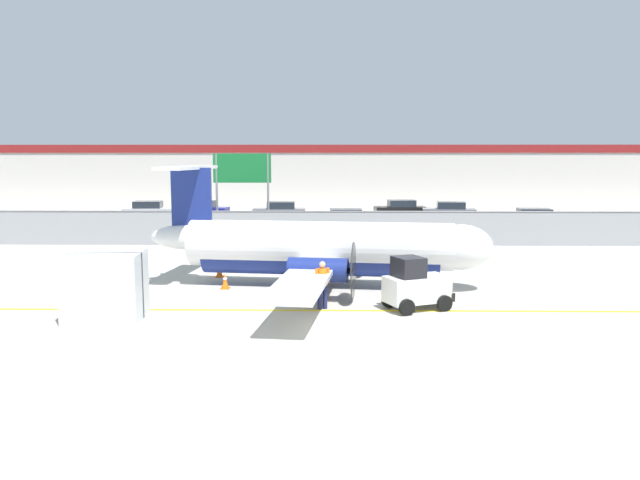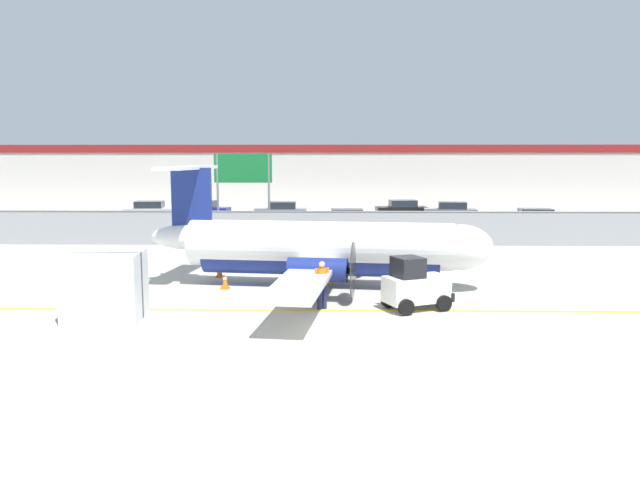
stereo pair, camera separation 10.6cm
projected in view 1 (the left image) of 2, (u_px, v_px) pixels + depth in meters
ground_plane at (332, 310)px, 21.63m from camera, size 140.00×140.00×0.01m
perimeter_fence at (332, 227)px, 37.34m from camera, size 98.00×0.10×2.10m
parking_lot_strip at (331, 224)px, 48.88m from camera, size 98.00×17.00×0.12m
background_building at (331, 176)px, 66.78m from camera, size 91.00×8.10×6.50m
commuter_airplane at (326, 248)px, 25.38m from camera, size 14.14×16.08×4.92m
baggage_tug at (416, 286)px, 21.66m from camera, size 2.58×2.09×1.88m
ground_crew_worker at (322, 282)px, 21.72m from camera, size 0.53×0.45×1.70m
cargo_container at (105, 286)px, 20.39m from camera, size 2.54×2.17×2.20m
traffic_cone_near_left at (219, 270)px, 27.62m from camera, size 0.36×0.36×0.64m
traffic_cone_near_right at (225, 281)px, 25.17m from camera, size 0.36×0.36×0.64m
parked_car_0 at (150, 211)px, 51.11m from camera, size 4.31×2.24×1.58m
parked_car_1 at (202, 210)px, 51.69m from camera, size 4.35×2.34×1.58m
parked_car_2 at (280, 212)px, 50.49m from camera, size 4.23×2.05×1.58m
parked_car_3 at (347, 220)px, 43.48m from camera, size 4.26×2.12×1.58m
parked_car_4 at (400, 209)px, 52.48m from camera, size 4.33×2.29×1.58m
parked_car_5 at (449, 212)px, 50.35m from camera, size 4.36×2.36×1.58m
parked_car_6 at (536, 220)px, 43.77m from camera, size 4.33×2.27×1.58m
highway_sign at (242, 176)px, 38.59m from camera, size 3.60×0.14×5.50m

